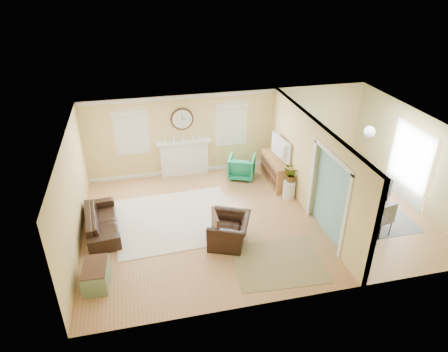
{
  "coord_description": "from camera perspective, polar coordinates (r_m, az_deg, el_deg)",
  "views": [
    {
      "loc": [
        -2.83,
        -8.52,
        6.14
      ],
      "look_at": [
        -0.8,
        0.3,
        1.2
      ],
      "focal_mm": 32.0,
      "sensor_mm": 36.0,
      "label": 1
    }
  ],
  "objects": [
    {
      "name": "floor",
      "position": [
        10.88,
        4.49,
        -5.84
      ],
      "size": [
        9.0,
        9.0,
        0.0
      ],
      "primitive_type": "plane",
      "color": "#A87643",
      "rests_on": "ground"
    },
    {
      "name": "wall_back",
      "position": [
        12.81,
        0.79,
        6.43
      ],
      "size": [
        9.0,
        0.02,
        2.6
      ],
      "primitive_type": "cube",
      "color": "#E8C879",
      "rests_on": "ground"
    },
    {
      "name": "wall_front",
      "position": [
        7.87,
        11.3,
        -10.01
      ],
      "size": [
        9.0,
        0.02,
        2.6
      ],
      "primitive_type": "cube",
      "color": "#E8C879",
      "rests_on": "ground"
    },
    {
      "name": "wall_left",
      "position": [
        9.94,
        -20.87,
        -2.59
      ],
      "size": [
        0.02,
        6.0,
        2.6
      ],
      "primitive_type": "cube",
      "color": "#E8C879",
      "rests_on": "ground"
    },
    {
      "name": "wall_right",
      "position": [
        12.24,
        25.34,
        2.42
      ],
      "size": [
        0.02,
        6.0,
        2.6
      ],
      "primitive_type": "cube",
      "color": "#E8C879",
      "rests_on": "ground"
    },
    {
      "name": "ceiling",
      "position": [
        9.65,
        5.07,
        6.99
      ],
      "size": [
        9.0,
        6.0,
        0.02
      ],
      "primitive_type": "cube",
      "color": "white",
      "rests_on": "wall_back"
    },
    {
      "name": "partition",
      "position": [
        10.92,
        11.94,
        1.98
      ],
      "size": [
        0.17,
        6.0,
        2.6
      ],
      "color": "#E8C879",
      "rests_on": "ground"
    },
    {
      "name": "fireplace",
      "position": [
        12.75,
        -5.68,
        2.7
      ],
      "size": [
        1.7,
        0.3,
        1.17
      ],
      "color": "white",
      "rests_on": "ground"
    },
    {
      "name": "wall_clock",
      "position": [
        12.34,
        -6.01,
        8.11
      ],
      "size": [
        0.7,
        0.07,
        0.7
      ],
      "color": "#4A2D1E",
      "rests_on": "wall_back"
    },
    {
      "name": "window_left",
      "position": [
        12.32,
        -13.16,
        6.52
      ],
      "size": [
        1.05,
        0.13,
        1.42
      ],
      "color": "white",
      "rests_on": "wall_back"
    },
    {
      "name": "window_right",
      "position": [
        12.65,
        1.07,
        7.87
      ],
      "size": [
        1.05,
        0.13,
        1.42
      ],
      "color": "white",
      "rests_on": "wall_back"
    },
    {
      "name": "french_doors",
      "position": [
        12.29,
        24.98,
        1.56
      ],
      "size": [
        0.06,
        1.7,
        2.2
      ],
      "color": "white",
      "rests_on": "ground"
    },
    {
      "name": "pendant",
      "position": [
        11.05,
        20.07,
        5.95
      ],
      "size": [
        0.3,
        0.3,
        0.55
      ],
      "color": "gold",
      "rests_on": "ceiling"
    },
    {
      "name": "rug_cream",
      "position": [
        10.82,
        -6.86,
        -6.13
      ],
      "size": [
        3.27,
        2.87,
        0.02
      ],
      "primitive_type": "cube",
      "rotation": [
        0.0,
        0.0,
        0.04
      ],
      "color": "silver",
      "rests_on": "floor"
    },
    {
      "name": "rug_jute",
      "position": [
        9.45,
        7.74,
        -12.17
      ],
      "size": [
        2.12,
        1.77,
        0.01
      ],
      "primitive_type": "cube",
      "rotation": [
        0.0,
        0.0,
        -0.06
      ],
      "color": "#9C8A5F",
      "rests_on": "floor"
    },
    {
      "name": "rug_grey",
      "position": [
        11.8,
        18.5,
        -4.37
      ],
      "size": [
        2.25,
        2.82,
        0.01
      ],
      "primitive_type": "cube",
      "color": "slate",
      "rests_on": "floor"
    },
    {
      "name": "sofa",
      "position": [
        10.63,
        -17.05,
        -6.23
      ],
      "size": [
        0.96,
        2.02,
        0.57
      ],
      "primitive_type": "imported",
      "rotation": [
        0.0,
        0.0,
        1.67
      ],
      "color": "black",
      "rests_on": "floor"
    },
    {
      "name": "eames_chair",
      "position": [
        9.76,
        0.78,
        -7.8
      ],
      "size": [
        1.28,
        1.35,
        0.69
      ],
      "primitive_type": "imported",
      "rotation": [
        0.0,
        0.0,
        -1.97
      ],
      "color": "black",
      "rests_on": "floor"
    },
    {
      "name": "green_chair",
      "position": [
        12.6,
        2.54,
        1.33
      ],
      "size": [
        1.04,
        1.05,
        0.73
      ],
      "primitive_type": "imported",
      "rotation": [
        0.0,
        0.0,
        2.74
      ],
      "color": "#148056",
      "rests_on": "floor"
    },
    {
      "name": "trunk",
      "position": [
        9.13,
        -17.82,
        -13.31
      ],
      "size": [
        0.55,
        0.86,
        0.49
      ],
      "color": "slate",
      "rests_on": "floor"
    },
    {
      "name": "credenza",
      "position": [
        12.44,
        7.54,
        0.88
      ],
      "size": [
        0.55,
        1.63,
        0.8
      ],
      "color": "#AA7343",
      "rests_on": "floor"
    },
    {
      "name": "tv",
      "position": [
        12.12,
        7.68,
        3.93
      ],
      "size": [
        0.3,
        1.16,
        0.66
      ],
      "primitive_type": "imported",
      "rotation": [
        0.0,
        0.0,
        1.7
      ],
      "color": "black",
      "rests_on": "credenza"
    },
    {
      "name": "garden_stool",
      "position": [
        11.72,
        9.26,
        -1.89
      ],
      "size": [
        0.36,
        0.36,
        0.53
      ],
      "primitive_type": "cylinder",
      "color": "white",
      "rests_on": "floor"
    },
    {
      "name": "potted_plant",
      "position": [
        11.48,
        9.45,
        0.21
      ],
      "size": [
        0.54,
        0.52,
        0.45
      ],
      "primitive_type": "imported",
      "rotation": [
        0.0,
        0.0,
        2.53
      ],
      "color": "#337F33",
      "rests_on": "garden_stool"
    },
    {
      "name": "dining_table",
      "position": [
        11.64,
        18.74,
        -3.06
      ],
      "size": [
        1.42,
        2.01,
        0.64
      ],
      "primitive_type": "imported",
      "rotation": [
        0.0,
        0.0,
        1.33
      ],
      "color": "#4A2D1E",
      "rests_on": "floor"
    },
    {
      "name": "dining_chair_n",
      "position": [
        12.32,
        16.49,
        0.59
      ],
      "size": [
        0.47,
        0.47,
        1.01
      ],
      "color": "slate",
      "rests_on": "floor"
    },
    {
      "name": "dining_chair_s",
      "position": [
        10.65,
        21.69,
        -5.22
      ],
      "size": [
        0.51,
        0.51,
        0.97
      ],
      "color": "slate",
      "rests_on": "floor"
    },
    {
      "name": "dining_chair_w",
      "position": [
        11.26,
        15.71,
        -2.13
      ],
      "size": [
        0.45,
        0.45,
        0.99
      ],
      "color": "white",
      "rests_on": "floor"
    },
    {
      "name": "dining_chair_e",
      "position": [
        11.78,
        21.34,
        -1.83
      ],
      "size": [
        0.44,
        0.44,
        0.95
      ],
      "color": "slate",
      "rests_on": "floor"
    }
  ]
}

